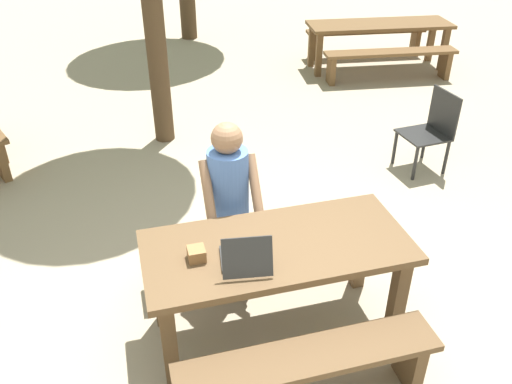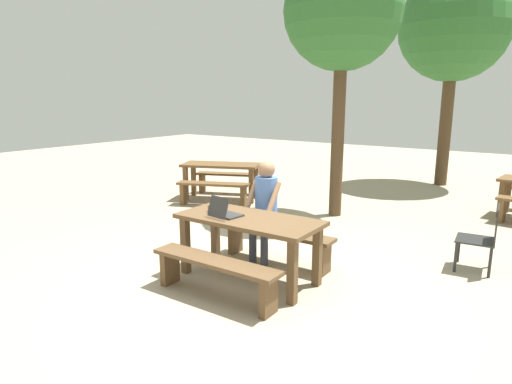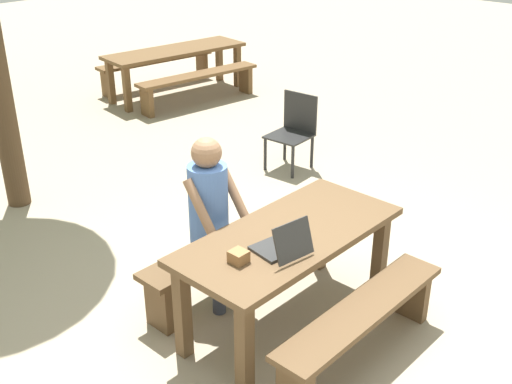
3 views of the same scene
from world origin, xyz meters
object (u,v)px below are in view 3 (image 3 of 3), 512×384
(small_pouch, at_px, (239,257))
(plastic_chair, at_px, (293,130))
(picnic_table_mid, at_px, (176,56))
(laptop, at_px, (283,245))
(picnic_table_front, at_px, (289,247))
(person_seated, at_px, (212,211))

(small_pouch, xyz_separation_m, plastic_chair, (2.77, 1.84, -0.36))
(small_pouch, xyz_separation_m, picnic_table_mid, (3.70, 4.94, -0.20))
(laptop, distance_m, picnic_table_mid, 6.13)
(laptop, relative_size, small_pouch, 3.37)
(small_pouch, bearing_deg, plastic_chair, 33.61)
(plastic_chair, bearing_deg, picnic_table_front, -55.62)
(laptop, height_order, person_seated, person_seated)
(small_pouch, relative_size, person_seated, 0.08)
(picnic_table_front, distance_m, small_pouch, 0.54)
(laptop, xyz_separation_m, small_pouch, (-0.27, 0.14, -0.02))
(small_pouch, distance_m, plastic_chair, 3.35)
(small_pouch, relative_size, plastic_chair, 0.13)
(picnic_table_front, xyz_separation_m, picnic_table_mid, (3.19, 4.93, -0.03))
(picnic_table_front, bearing_deg, picnic_table_mid, 57.11)
(picnic_table_front, relative_size, laptop, 4.67)
(small_pouch, height_order, plastic_chair, plastic_chair)
(small_pouch, distance_m, person_seated, 0.70)
(small_pouch, xyz_separation_m, person_seated, (0.35, 0.61, -0.02))
(person_seated, bearing_deg, picnic_table_front, -74.14)
(laptop, xyz_separation_m, picnic_table_mid, (3.43, 5.08, -0.22))
(picnic_table_front, relative_size, picnic_table_mid, 0.76)
(small_pouch, bearing_deg, person_seated, 60.48)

